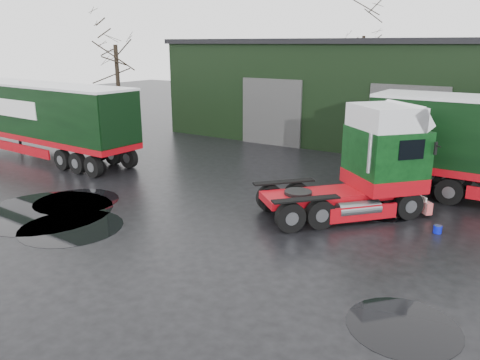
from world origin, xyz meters
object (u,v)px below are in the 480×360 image
Objects in this scene: tree_back_a at (362,59)px; hero_tractor at (340,162)px; wash_bucket at (438,229)px; tree_left at (117,70)px; trailer_left at (42,121)px; warehouse at (433,92)px.

hero_tractor is at bearing -72.43° from tree_back_a.
wash_bucket is 24.03m from tree_left.
tree_left is at bearing 161.98° from wash_bucket.
trailer_left is 8.25m from tree_left.
trailer_left is 1.37× the size of tree_back_a.
hero_tractor is at bearing -89.72° from warehouse.
trailer_left is at bearing -137.76° from hero_tractor.
wash_bucket is at bearing -86.70° from trailer_left.
hero_tractor is (0.08, -15.50, -1.16)m from warehouse.
tree_back_a is (-11.51, 25.32, 4.62)m from wash_bucket.
tree_back_a reaches higher than warehouse.
warehouse reaches higher than hero_tractor.
warehouse is 20.64m from tree_left.
warehouse is 12.90m from tree_back_a.
trailer_left reaches higher than hero_tractor.
tree_left reaches higher than wash_bucket.
hero_tractor is 0.49× the size of trailer_left.
warehouse reaches higher than wash_bucket.
tree_left is (-19.00, -8.00, 1.09)m from warehouse.
tree_left is at bearing -159.69° from hero_tractor.
trailer_left is 47.46× the size of wash_bucket.
tree_left is at bearing -121.43° from tree_back_a.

